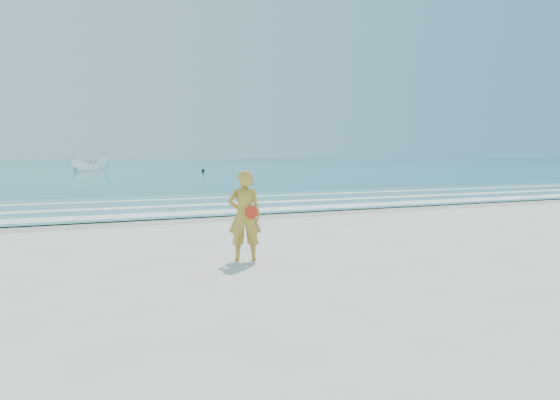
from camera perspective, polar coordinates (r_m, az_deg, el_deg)
name	(u,v)px	position (r m, az deg, el deg)	size (l,w,h in m)	color
ground	(344,266)	(11.01, 6.68, -6.91)	(400.00, 400.00, 0.00)	silver
wet_sand	(208,218)	(19.17, -7.50, -1.85)	(400.00, 2.40, 0.00)	#B2A893
ocean	(60,165)	(114.35, -22.00, 3.46)	(400.00, 190.00, 0.04)	#19727F
shallow	(174,204)	(23.96, -11.07, -0.45)	(400.00, 10.00, 0.01)	#59B7AD
foam_near	(198,213)	(20.40, -8.59, -1.31)	(400.00, 1.40, 0.01)	white
foam_mid	(178,206)	(23.19, -10.60, -0.60)	(400.00, 0.90, 0.01)	white
foam_far	(161,200)	(26.39, -12.36, 0.04)	(400.00, 0.60, 0.01)	white
boat	(92,164)	(69.45, -19.10, 3.62)	(1.85, 4.93, 1.90)	white
buoy	(203,171)	(63.49, -8.05, 3.06)	(0.39, 0.39, 0.39)	black
woman	(245,216)	(11.41, -3.72, -1.64)	(0.81, 0.66, 1.90)	gold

